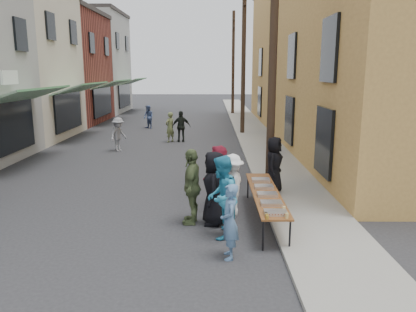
{
  "coord_description": "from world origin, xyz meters",
  "views": [
    {
      "loc": [
        2.39,
        -10.01,
        3.84
      ],
      "look_at": [
        2.28,
        2.1,
        1.3
      ],
      "focal_mm": 35.0,
      "sensor_mm": 36.0,
      "label": 1
    }
  ],
  "objects_px": {
    "serving_table": "(266,194)",
    "catering_tray_sausage": "(276,213)",
    "utility_pole_mid": "(244,60)",
    "server": "(274,164)",
    "utility_pole_near": "(273,50)",
    "guest_front_a": "(214,188)",
    "guest_front_c": "(222,197)",
    "utility_pole_far": "(233,64)"
  },
  "relations": [
    {
      "from": "catering_tray_sausage",
      "to": "server",
      "type": "relative_size",
      "value": 0.29
    },
    {
      "from": "serving_table",
      "to": "guest_front_c",
      "type": "height_order",
      "value": "guest_front_c"
    },
    {
      "from": "utility_pole_near",
      "to": "catering_tray_sausage",
      "type": "relative_size",
      "value": 18.0
    },
    {
      "from": "utility_pole_mid",
      "to": "catering_tray_sausage",
      "type": "xyz_separation_m",
      "value": [
        -0.5,
        -16.54,
        -3.71
      ]
    },
    {
      "from": "serving_table",
      "to": "utility_pole_far",
      "type": "bearing_deg",
      "value": 88.93
    },
    {
      "from": "guest_front_a",
      "to": "catering_tray_sausage",
      "type": "bearing_deg",
      "value": 47.72
    },
    {
      "from": "serving_table",
      "to": "utility_pole_mid",
      "type": "bearing_deg",
      "value": 88.08
    },
    {
      "from": "serving_table",
      "to": "catering_tray_sausage",
      "type": "relative_size",
      "value": 8.0
    },
    {
      "from": "utility_pole_near",
      "to": "guest_front_a",
      "type": "xyz_separation_m",
      "value": [
        -1.84,
        -3.19,
        -3.55
      ]
    },
    {
      "from": "utility_pole_near",
      "to": "catering_tray_sausage",
      "type": "xyz_separation_m",
      "value": [
        -0.5,
        -4.54,
        -3.71
      ]
    },
    {
      "from": "catering_tray_sausage",
      "to": "guest_front_a",
      "type": "bearing_deg",
      "value": 134.9
    },
    {
      "from": "catering_tray_sausage",
      "to": "guest_front_a",
      "type": "relative_size",
      "value": 0.26
    },
    {
      "from": "utility_pole_far",
      "to": "serving_table",
      "type": "xyz_separation_m",
      "value": [
        -0.5,
        -26.89,
        -3.79
      ]
    },
    {
      "from": "guest_front_a",
      "to": "utility_pole_near",
      "type": "bearing_deg",
      "value": 152.82
    },
    {
      "from": "utility_pole_near",
      "to": "utility_pole_mid",
      "type": "xyz_separation_m",
      "value": [
        0.0,
        12.0,
        0.0
      ]
    },
    {
      "from": "utility_pole_mid",
      "to": "utility_pole_far",
      "type": "xyz_separation_m",
      "value": [
        0.0,
        12.0,
        0.0
      ]
    },
    {
      "from": "catering_tray_sausage",
      "to": "guest_front_c",
      "type": "distance_m",
      "value": 1.3
    },
    {
      "from": "serving_table",
      "to": "server",
      "type": "bearing_deg",
      "value": 76.46
    },
    {
      "from": "guest_front_c",
      "to": "server",
      "type": "relative_size",
      "value": 1.12
    },
    {
      "from": "guest_front_c",
      "to": "catering_tray_sausage",
      "type": "bearing_deg",
      "value": 80.89
    },
    {
      "from": "utility_pole_far",
      "to": "server",
      "type": "xyz_separation_m",
      "value": [
        0.05,
        -24.6,
        -3.53
      ]
    },
    {
      "from": "serving_table",
      "to": "catering_tray_sausage",
      "type": "xyz_separation_m",
      "value": [
        -0.0,
        -1.65,
        0.08
      ]
    },
    {
      "from": "guest_front_a",
      "to": "server",
      "type": "distance_m",
      "value": 3.21
    },
    {
      "from": "utility_pole_near",
      "to": "guest_front_c",
      "type": "relative_size",
      "value": 4.6
    },
    {
      "from": "utility_pole_far",
      "to": "catering_tray_sausage",
      "type": "distance_m",
      "value": 28.78
    },
    {
      "from": "guest_front_a",
      "to": "utility_pole_mid",
      "type": "bearing_deg",
      "value": 175.91
    },
    {
      "from": "utility_pole_near",
      "to": "guest_front_a",
      "type": "height_order",
      "value": "utility_pole_near"
    },
    {
      "from": "serving_table",
      "to": "guest_front_a",
      "type": "xyz_separation_m",
      "value": [
        -1.34,
        -0.3,
        0.23
      ]
    },
    {
      "from": "guest_front_c",
      "to": "server",
      "type": "xyz_separation_m",
      "value": [
        1.73,
        3.42,
        -0.0
      ]
    },
    {
      "from": "utility_pole_near",
      "to": "server",
      "type": "bearing_deg",
      "value": -85.24
    },
    {
      "from": "serving_table",
      "to": "guest_front_a",
      "type": "distance_m",
      "value": 1.4
    },
    {
      "from": "utility_pole_far",
      "to": "utility_pole_near",
      "type": "bearing_deg",
      "value": -90.0
    },
    {
      "from": "utility_pole_far",
      "to": "utility_pole_mid",
      "type": "bearing_deg",
      "value": -90.0
    },
    {
      "from": "catering_tray_sausage",
      "to": "utility_pole_far",
      "type": "bearing_deg",
      "value": 89.0
    },
    {
      "from": "serving_table",
      "to": "guest_front_a",
      "type": "relative_size",
      "value": 2.11
    },
    {
      "from": "utility_pole_far",
      "to": "guest_front_c",
      "type": "relative_size",
      "value": 4.6
    },
    {
      "from": "utility_pole_far",
      "to": "guest_front_c",
      "type": "bearing_deg",
      "value": -93.43
    },
    {
      "from": "utility_pole_mid",
      "to": "serving_table",
      "type": "distance_m",
      "value": 15.37
    },
    {
      "from": "serving_table",
      "to": "catering_tray_sausage",
      "type": "height_order",
      "value": "catering_tray_sausage"
    },
    {
      "from": "guest_front_a",
      "to": "guest_front_c",
      "type": "xyz_separation_m",
      "value": [
        0.16,
        -0.83,
        0.03
      ]
    },
    {
      "from": "utility_pole_mid",
      "to": "server",
      "type": "relative_size",
      "value": 5.15
    },
    {
      "from": "serving_table",
      "to": "guest_front_c",
      "type": "distance_m",
      "value": 1.66
    }
  ]
}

